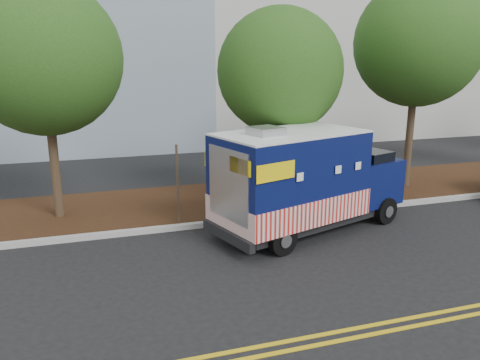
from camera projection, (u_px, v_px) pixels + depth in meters
name	position (u px, v px, depth m)	size (l,w,h in m)	color
ground	(257.00, 240.00, 12.37)	(120.00, 120.00, 0.00)	black
curb	(241.00, 221.00, 13.64)	(120.00, 0.18, 0.15)	#9E9E99
mulch_strip	(222.00, 200.00, 15.58)	(120.00, 4.00, 0.15)	black
centerline_near	(340.00, 331.00, 8.26)	(120.00, 0.10, 0.01)	gold
centerline_far	(347.00, 339.00, 8.03)	(120.00, 0.10, 0.01)	gold
tree_a	(44.00, 58.00, 12.67)	(4.24, 4.24, 6.80)	#38281C
tree_b	(280.00, 71.00, 14.18)	(3.82, 3.82, 6.19)	#38281C
tree_c	(418.00, 43.00, 15.84)	(4.31, 4.31, 7.32)	#38281C
sign_post	(178.00, 187.00, 12.98)	(0.06, 0.06, 2.40)	#473828
food_truck	(303.00, 183.00, 12.74)	(6.07, 3.71, 3.02)	black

